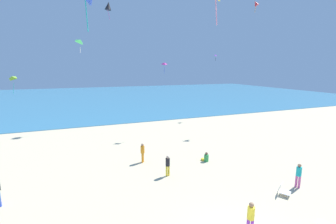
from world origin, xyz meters
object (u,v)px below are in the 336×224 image
Objects in this scene: person_4 at (206,158)px; kite_red at (256,3)px; kite_lime at (12,78)px; kite_purple at (216,55)px; person_0 at (168,164)px; kite_magenta at (164,64)px; beach_chair_mid_beach at (283,190)px; kite_black at (108,6)px; kite_green at (80,41)px; person_5 at (251,216)px; person_1 at (143,151)px; person_2 at (299,174)px.

person_4 is 0.53× the size of kite_red.
kite_lime is at bearing 172.51° from kite_red.
kite_red reaches higher than person_4.
kite_purple is (23.77, 2.30, 2.65)m from kite_lime.
kite_magenta is (3.24, 9.36, 6.49)m from person_0.
kite_lime is (-15.85, 17.31, 5.63)m from beach_chair_mid_beach.
person_4 is 20.88m from kite_black.
kite_black is (-4.65, 15.07, 13.68)m from person_4.
kite_lime reaches higher than beach_chair_mid_beach.
kite_black is 1.50× the size of kite_red.
kite_purple is (12.94, 15.21, 7.79)m from person_0.
kite_green is at bearing -167.26° from beach_chair_mid_beach.
kite_red reaches higher than beach_chair_mid_beach.
person_5 is 0.74× the size of kite_black.
kite_black reaches higher than kite_purple.
kite_red is at bearing 12.85° from kite_green.
person_5 is 23.20m from kite_lime.
beach_chair_mid_beach is 5.82m from person_4.
person_2 is at bearing -9.38° from person_1.
person_1 is 0.99× the size of person_2.
person_1 is at bearing 11.83° from person_0.
person_5 is 24.45m from kite_red.
person_2 is at bearing -69.43° from kite_black.
beach_chair_mid_beach is 21.74m from kite_red.
person_4 is 0.80× the size of kite_purple.
kite_green reaches higher than kite_purple.
person_5 is 17.00m from kite_magenta.
kite_magenta reaches higher than person_5.
person_5 is 1.38× the size of kite_green.
kite_lime is (-14.34, 11.69, 5.67)m from person_4.
person_2 is 24.80m from kite_lime.
beach_chair_mid_beach is 0.55× the size of person_5.
person_0 reaches higher than person_4.
kite_black reaches higher than kite_lime.
person_5 is (2.17, -8.96, 0.02)m from person_1.
kite_magenta reaches higher than kite_lime.
kite_purple is at bearing 104.31° from kite_red.
person_5 reaches higher than person_2.
kite_green is at bearing 178.60° from person_1.
kite_magenta is 14.57m from kite_lime.
person_1 is 20.21m from kite_purple.
kite_black is 10.55m from kite_magenta.
kite_lime reaches higher than person_5.
kite_green is at bearing -167.15° from kite_red.
person_5 reaches higher than person_0.
kite_green is 0.89× the size of kite_magenta.
kite_black is at bearing 123.96° from person_1.
kite_purple is at bearing 5.52° from kite_lime.
kite_purple is (17.58, 9.94, -0.12)m from kite_green.
kite_black reaches higher than beach_chair_mid_beach.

